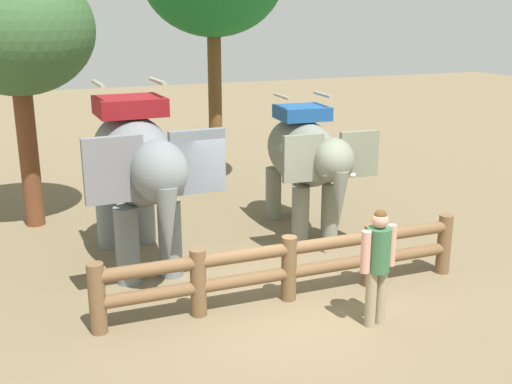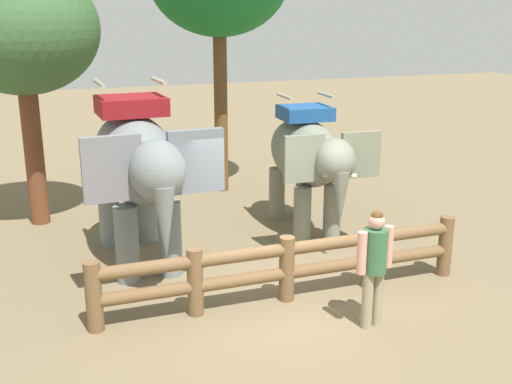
% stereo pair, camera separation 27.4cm
% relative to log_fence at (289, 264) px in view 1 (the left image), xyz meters
% --- Properties ---
extents(ground_plane, '(60.00, 60.00, 0.00)m').
position_rel_log_fence_xyz_m(ground_plane, '(0.00, 0.04, -0.60)').
color(ground_plane, brown).
extents(log_fence, '(6.10, 0.34, 1.05)m').
position_rel_log_fence_xyz_m(log_fence, '(0.00, 0.00, 0.00)').
color(log_fence, brown).
rests_on(log_fence, ground).
extents(elephant_near_left, '(2.17, 3.80, 3.27)m').
position_rel_log_fence_xyz_m(elephant_near_left, '(-1.86, 2.24, 1.24)').
color(elephant_near_left, slate).
rests_on(elephant_near_left, ground).
extents(elephant_center, '(1.87, 3.29, 2.82)m').
position_rel_log_fence_xyz_m(elephant_center, '(1.64, 2.76, 0.98)').
color(elephant_center, slate).
rests_on(elephant_center, ground).
extents(tourist_woman_in_black, '(0.61, 0.39, 1.75)m').
position_rel_log_fence_xyz_m(tourist_woman_in_black, '(0.82, -1.20, 0.41)').
color(tourist_woman_in_black, gray).
rests_on(tourist_woman_in_black, ground).
extents(tree_back_center, '(3.07, 3.07, 5.36)m').
position_rel_log_fence_xyz_m(tree_back_center, '(-3.50, 5.30, 3.41)').
color(tree_back_center, brown).
rests_on(tree_back_center, ground).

